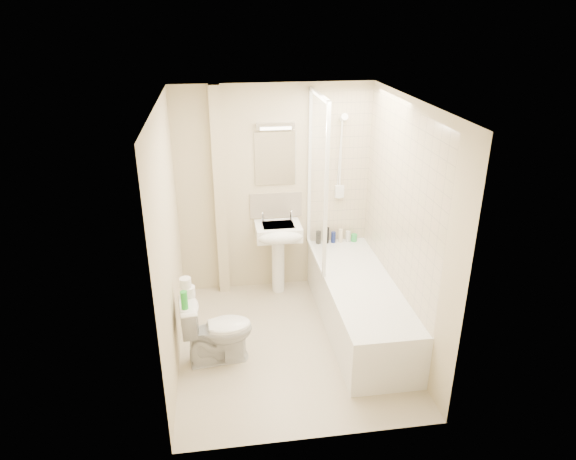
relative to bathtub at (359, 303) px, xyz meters
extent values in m
plane|color=beige|center=(-0.75, -0.20, -0.29)|extent=(2.50, 2.50, 0.00)
cube|color=beige|center=(-0.75, 1.05, 0.91)|extent=(2.20, 0.02, 2.40)
cube|color=beige|center=(-1.85, -0.20, 0.91)|extent=(0.02, 2.50, 2.40)
cube|color=beige|center=(0.35, -0.20, 0.91)|extent=(0.02, 2.50, 2.40)
cube|color=white|center=(-0.75, -0.20, 2.11)|extent=(2.20, 2.50, 0.02)
cube|color=beige|center=(0.00, 1.04, 1.14)|extent=(0.70, 0.01, 1.75)
cube|color=beige|center=(0.34, 0.00, 1.14)|extent=(0.01, 2.10, 1.75)
cube|color=beige|center=(-1.37, 0.99, 0.91)|extent=(0.12, 0.12, 2.40)
cube|color=beige|center=(-0.74, 1.04, 0.74)|extent=(0.60, 0.02, 0.30)
cube|color=white|center=(-0.74, 1.04, 1.29)|extent=(0.46, 0.01, 0.60)
cube|color=silver|center=(-0.74, 1.02, 1.66)|extent=(0.42, 0.07, 0.07)
cube|color=white|center=(0.00, 0.00, -0.01)|extent=(0.70, 2.10, 0.55)
cube|color=white|center=(0.00, 0.00, 0.21)|extent=(0.56, 1.96, 0.05)
cube|color=white|center=(-0.35, 0.60, 1.16)|extent=(0.01, 0.90, 1.80)
cube|color=white|center=(-0.35, 1.03, 1.16)|extent=(0.04, 0.04, 1.80)
cube|color=white|center=(-0.35, 0.15, 1.16)|extent=(0.04, 0.04, 1.80)
cube|color=white|center=(-0.35, 0.60, 2.04)|extent=(0.04, 0.90, 0.04)
cube|color=white|center=(-0.35, 0.60, 0.28)|extent=(0.04, 0.90, 0.03)
cylinder|color=white|center=(0.00, 1.02, 1.26)|extent=(0.02, 0.02, 0.90)
cylinder|color=white|center=(0.00, 1.02, 0.81)|extent=(0.05, 0.05, 0.02)
cylinder|color=white|center=(0.00, 1.02, 1.71)|extent=(0.05, 0.05, 0.02)
cylinder|color=white|center=(0.00, 0.95, 1.74)|extent=(0.08, 0.11, 0.11)
cube|color=white|center=(0.00, 1.01, 0.88)|extent=(0.10, 0.05, 0.14)
cylinder|color=white|center=(-0.02, 0.99, 1.31)|extent=(0.01, 0.13, 0.84)
cylinder|color=white|center=(-0.74, 0.88, 0.06)|extent=(0.15, 0.15, 0.69)
cube|color=white|center=(-0.74, 0.85, 0.50)|extent=(0.51, 0.39, 0.16)
ellipsoid|color=white|center=(-0.74, 0.68, 0.50)|extent=(0.51, 0.22, 0.16)
cube|color=silver|center=(-0.74, 0.85, 0.56)|extent=(0.35, 0.26, 0.04)
cylinder|color=white|center=(-0.90, 0.96, 0.63)|extent=(0.03, 0.03, 0.10)
cylinder|color=white|center=(-0.57, 0.96, 0.63)|extent=(0.03, 0.03, 0.10)
sphere|color=white|center=(-0.90, 0.96, 0.68)|extent=(0.04, 0.04, 0.04)
sphere|color=white|center=(-0.57, 0.96, 0.68)|extent=(0.04, 0.04, 0.04)
cylinder|color=black|center=(-0.24, 0.96, 0.34)|extent=(0.06, 0.06, 0.15)
cylinder|color=black|center=(-0.15, 0.96, 0.36)|extent=(0.06, 0.06, 0.19)
cylinder|color=navy|center=(-0.06, 0.96, 0.33)|extent=(0.06, 0.06, 0.13)
cylinder|color=beige|center=(0.02, 0.96, 0.34)|extent=(0.05, 0.05, 0.16)
cylinder|color=silver|center=(0.12, 0.96, 0.33)|extent=(0.06, 0.06, 0.13)
cylinder|color=green|center=(0.19, 0.96, 0.30)|extent=(0.07, 0.07, 0.09)
imported|color=white|center=(-1.47, -0.34, 0.05)|extent=(0.51, 0.73, 0.67)
cylinder|color=white|center=(-1.71, -0.25, 0.43)|extent=(0.12, 0.12, 0.09)
cylinder|color=white|center=(-1.73, -0.25, 0.52)|extent=(0.11, 0.11, 0.10)
cylinder|color=green|center=(-1.74, -0.46, 0.47)|extent=(0.06, 0.06, 0.17)
camera|label=1|loc=(-1.39, -4.44, 2.83)|focal=32.00mm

